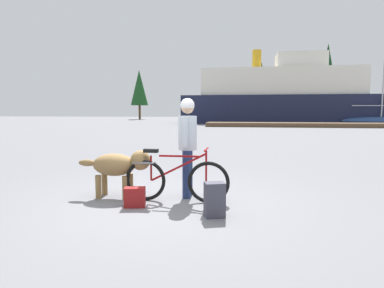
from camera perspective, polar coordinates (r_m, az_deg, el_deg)
ground_plane at (r=5.40m, az=-5.45°, el=-10.31°), size 160.00×160.00×0.00m
bicycle at (r=5.38m, az=-2.90°, el=-6.24°), size 1.75×0.44×0.90m
person_cyclist at (r=5.60m, az=-0.79°, el=1.07°), size 0.32×0.53×1.72m
dog at (r=5.75m, az=-12.75°, el=-3.71°), size 1.31×0.46×0.83m
backpack at (r=4.66m, az=4.00°, el=-9.75°), size 0.33×0.28×0.49m
handbag_pannier at (r=5.21m, az=-10.02°, el=-9.20°), size 0.35×0.24×0.31m
dock_pier at (r=32.90m, az=20.13°, el=3.17°), size 19.85×2.89×0.40m
ferry_boat at (r=41.74m, az=15.22°, el=7.90°), size 23.41×7.01×8.98m
sailboat_moored at (r=40.34m, az=30.31°, el=3.58°), size 8.03×2.25×9.23m
pine_tree_far_left at (r=61.02m, az=-9.26°, el=9.74°), size 3.18×3.18×9.01m
pine_tree_center at (r=57.68m, az=12.08°, el=10.23°), size 3.13×3.13×9.83m
pine_tree_far_right at (r=60.97m, az=22.71°, el=11.36°), size 3.89×3.89×12.89m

